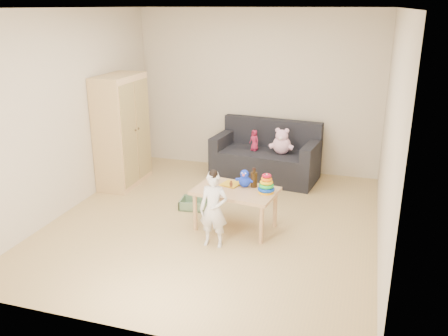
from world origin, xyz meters
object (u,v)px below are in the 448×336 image
(wardrobe, at_px, (122,131))
(play_table, at_px, (235,209))
(sofa, at_px, (265,165))
(toddler, at_px, (214,210))

(wardrobe, bearing_deg, play_table, -25.99)
(sofa, bearing_deg, wardrobe, -149.99)
(sofa, height_order, play_table, play_table)
(toddler, bearing_deg, sofa, 86.14)
(sofa, distance_m, play_table, 1.88)
(sofa, relative_size, toddler, 1.86)
(sofa, bearing_deg, play_table, -82.06)
(toddler, bearing_deg, play_table, 74.79)
(wardrobe, distance_m, toddler, 2.49)
(play_table, bearing_deg, wardrobe, 154.01)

